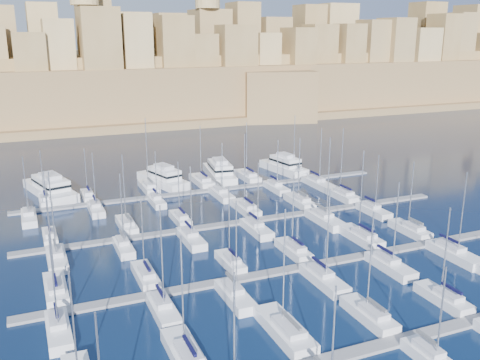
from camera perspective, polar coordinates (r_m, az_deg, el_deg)
name	(u,v)px	position (r m, az deg, el deg)	size (l,w,h in m)	color
ground	(271,240)	(92.75, 3.37, -6.44)	(600.00, 600.00, 0.00)	black
pontoon_near	(400,341)	(67.08, 16.72, -16.08)	(84.00, 2.00, 0.40)	slate
pontoon_mid_near	(306,266)	(82.96, 7.05, -9.13)	(84.00, 2.00, 0.40)	slate
pontoon_mid_far	(248,221)	(101.15, 0.88, -4.40)	(84.00, 2.00, 0.40)	slate
pontoon_far	(209,190)	(120.62, -3.30, -1.11)	(84.00, 2.00, 0.40)	slate
sailboat_1	(186,355)	(61.26, -5.78, -18.12)	(3.04, 10.13, 14.70)	white
sailboat_2	(285,330)	(65.46, 4.84, -15.67)	(3.25, 10.84, 15.87)	white
sailboat_3	(369,315)	(70.23, 13.64, -13.80)	(2.74, 9.13, 14.35)	white
sailboat_4	(444,298)	(76.98, 20.90, -11.70)	(2.61, 8.69, 13.46)	white
sailboat_9	(432,359)	(63.93, 19.83, -17.53)	(2.40, 7.99, 11.99)	white
sailboat_12	(56,289)	(78.48, -19.05, -10.97)	(2.86, 9.52, 14.55)	white
sailboat_13	(146,276)	(79.43, -10.04, -10.01)	(2.59, 8.63, 12.40)	white
sailboat_14	(231,262)	(82.54, -1.01, -8.74)	(2.37, 7.90, 12.96)	white
sailboat_15	(294,250)	(87.23, 5.75, -7.44)	(2.62, 8.72, 13.44)	white
sailboat_16	(361,236)	(94.49, 12.76, -5.90)	(3.04, 10.13, 16.03)	white
sailboat_17	(410,230)	(100.05, 17.70, -5.06)	(2.70, 8.99, 13.36)	white
sailboat_18	(58,330)	(68.73, -18.80, -14.93)	(2.67, 8.90, 13.35)	white
sailboat_19	(163,309)	(70.23, -8.21, -13.49)	(2.65, 8.85, 15.07)	white
sailboat_20	(235,296)	(72.79, -0.56, -12.22)	(2.72, 9.06, 14.44)	white
sailboat_21	(324,279)	(78.12, 8.91, -10.38)	(2.90, 9.66, 14.62)	white
sailboat_22	(390,265)	(84.47, 15.70, -8.75)	(2.81, 9.38, 14.18)	white
sailboat_23	(454,254)	(91.86, 21.91, -7.31)	(3.07, 10.25, 14.59)	white
sailboat_24	(50,237)	(97.88, -19.61, -5.71)	(2.25, 7.50, 12.55)	white
sailboat_25	(127,225)	(99.81, -11.99, -4.70)	(2.67, 8.89, 14.04)	white
sailboat_26	(180,219)	(101.53, -6.38, -4.11)	(2.40, 7.98, 11.94)	white
sailboat_27	(246,208)	(106.64, 0.62, -3.01)	(2.89, 9.64, 15.98)	white
sailboat_28	(300,201)	(111.68, 6.37, -2.26)	(2.82, 9.41, 14.34)	white
sailboat_29	(342,195)	(117.35, 10.79, -1.56)	(3.09, 10.31, 15.43)	white
sailboat_30	(57,259)	(88.31, -18.97, -7.94)	(2.85, 9.49, 15.11)	white
sailboat_31	(124,247)	(90.03, -12.31, -6.98)	(2.38, 7.92, 13.55)	white
sailboat_32	(191,238)	(91.87, -5.25, -6.21)	(2.77, 9.25, 13.80)	white
sailboat_33	(256,228)	(95.93, 1.75, -5.19)	(2.78, 9.26, 13.28)	white
sailboat_34	(325,219)	(101.61, 9.03, -4.16)	(3.15, 10.49, 16.77)	white
sailboat_35	(373,210)	(108.60, 14.03, -3.17)	(2.62, 8.74, 12.35)	white
sailboat_36	(45,200)	(118.85, -20.10, -2.06)	(2.30, 7.67, 11.61)	white
sailboat_37	(88,196)	(119.45, -15.90, -1.61)	(2.32, 7.73, 11.22)	white
sailboat_38	(149,187)	(122.62, -9.69, -0.76)	(3.00, 9.99, 16.78)	white
sailboat_39	(202,181)	(126.21, -4.07, -0.11)	(3.19, 10.62, 14.18)	white
sailboat_40	(248,176)	(130.13, 0.81, 0.41)	(3.10, 10.34, 14.16)	white
sailboat_41	(295,172)	(134.84, 5.84, 0.86)	(2.64, 8.81, 15.24)	white
sailboat_42	(29,217)	(109.16, -21.59, -3.72)	(2.68, 8.94, 12.93)	white
sailboat_43	(96,209)	(110.08, -15.13, -2.99)	(2.54, 8.48, 12.61)	white
sailboat_44	(157,201)	(112.50, -8.89, -2.24)	(2.32, 7.75, 11.75)	white
sailboat_45	(221,194)	(115.77, -1.99, -1.54)	(2.79, 9.29, 12.48)	white
sailboat_46	(276,187)	(121.07, 3.87, -0.80)	(2.67, 8.90, 12.06)	white
sailboat_47	(318,183)	(125.31, 8.32, -0.35)	(3.14, 10.46, 14.02)	white
motor_yacht_a	(50,187)	(124.41, -19.57, -0.76)	(10.77, 20.09, 5.25)	white
motor_yacht_b	(163,178)	(126.41, -8.20, 0.25)	(9.20, 16.68, 5.25)	white
motor_yacht_c	(220,171)	(131.07, -2.19, 0.94)	(7.59, 17.73, 5.25)	white
motor_yacht_d	(284,165)	(137.08, 4.73, 1.55)	(7.02, 15.76, 5.25)	white
fortified_city	(111,81)	(236.32, -13.62, 10.23)	(460.00, 108.95, 59.52)	brown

